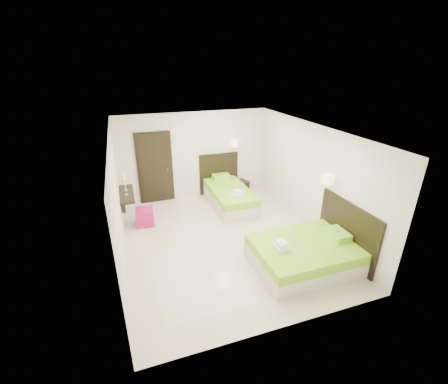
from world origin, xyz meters
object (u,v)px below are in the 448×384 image
object	(u,v)px
ottoman	(145,217)
bed_single	(229,194)
bed_double	(307,253)
nightstand	(240,187)

from	to	relation	value
ottoman	bed_single	bearing A→B (deg)	10.02
bed_single	ottoman	size ratio (longest dim) A/B	4.70
bed_double	ottoman	distance (m)	4.12
bed_double	ottoman	xyz separation A→B (m)	(-3.00, 2.83, -0.08)
nightstand	bed_single	bearing A→B (deg)	-149.20
nightstand	ottoman	size ratio (longest dim) A/B	1.03
bed_double	ottoman	bearing A→B (deg)	136.74
bed_single	ottoman	xyz separation A→B (m)	(-2.46, -0.44, -0.09)
bed_single	nightstand	distance (m)	0.91
nightstand	ottoman	world-z (taller)	ottoman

